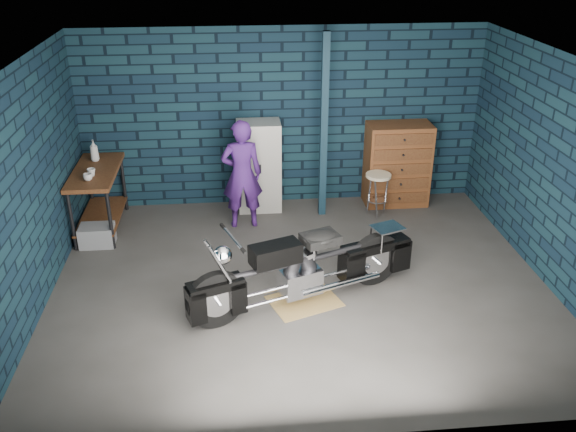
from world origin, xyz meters
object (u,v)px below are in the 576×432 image
locker (259,166)px  tool_chest (397,165)px  motorcycle (305,263)px  shop_stool (377,195)px  workbench (99,200)px  person (242,174)px  storage_bin (97,235)px

locker → tool_chest: bearing=0.0°
motorcycle → tool_chest: tool_chest is taller
shop_stool → tool_chest: bearing=48.4°
workbench → person: (2.03, -0.08, 0.34)m
shop_stool → person: bearing=-176.9°
motorcycle → shop_stool: size_ratio=3.52×
tool_chest → workbench: bearing=-173.8°
workbench → tool_chest: bearing=6.2°
tool_chest → shop_stool: 0.67m
workbench → storage_bin: 0.59m
motorcycle → shop_stool: bearing=38.1°
storage_bin → locker: locker is taller
motorcycle → person: (-0.65, 2.07, 0.27)m
shop_stool → motorcycle: bearing=-121.8°
workbench → person: size_ratio=0.88×
tool_chest → person: bearing=-166.9°
workbench → shop_stool: (4.03, 0.03, -0.11)m
tool_chest → shop_stool: tool_chest is taller
workbench → shop_stool: 4.03m
storage_bin → person: bearing=11.9°
storage_bin → motorcycle: bearing=-31.8°
person → shop_stool: person is taller
person → tool_chest: 2.47m
motorcycle → tool_chest: (1.75, 2.63, 0.11)m
locker → workbench: bearing=-168.2°
person → storage_bin: person is taller
person → shop_stool: bearing=179.2°
person → tool_chest: (2.40, 0.56, -0.16)m
motorcycle → shop_stool: 2.57m
person → tool_chest: bearing=-170.8°
tool_chest → shop_stool: bearing=-131.6°
storage_bin → shop_stool: 4.05m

